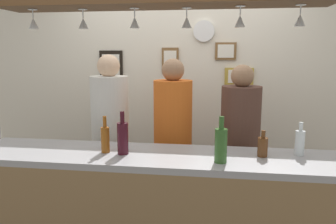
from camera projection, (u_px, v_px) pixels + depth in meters
back_wall at (181, 92)px, 3.67m from camera, size 4.40×0.06×2.60m
bar_counter at (155, 210)px, 2.21m from camera, size 2.70×0.55×1.04m
overhead_glass_rack at (159, 4)px, 2.18m from camera, size 2.20×0.36×0.04m
hanging_wineglass_far_left at (33, 23)px, 2.31m from camera, size 0.07×0.07×0.13m
hanging_wineglass_left at (83, 23)px, 2.30m from camera, size 0.07×0.07×0.13m
hanging_wineglass_center_left at (135, 22)px, 2.25m from camera, size 0.07×0.07×0.13m
hanging_wineglass_center at (187, 22)px, 2.23m from camera, size 0.07×0.07×0.13m
hanging_wineglass_center_right at (240, 20)px, 2.14m from camera, size 0.07×0.07×0.13m
hanging_wineglass_right at (300, 20)px, 2.09m from camera, size 0.07×0.07×0.13m
person_left_white_patterned_shirt at (110, 130)px, 3.05m from camera, size 0.34×0.34×1.72m
person_middle_orange_shirt at (173, 134)px, 2.97m from camera, size 0.34×0.34×1.68m
person_right_brown_shirt at (240, 140)px, 2.90m from camera, size 0.34×0.34×1.64m
bottle_soda_clear at (300, 142)px, 2.27m from camera, size 0.06×0.06×0.23m
bottle_champagne_green at (221, 145)px, 2.11m from camera, size 0.08×0.08×0.30m
bottle_beer_brown_stubby at (263, 146)px, 2.24m from camera, size 0.07×0.07×0.18m
bottle_beer_amber_tall at (105, 139)px, 2.33m from camera, size 0.06×0.06×0.26m
bottle_wine_dark_red at (123, 137)px, 2.29m from camera, size 0.08×0.08×0.30m
picture_frame_caricature at (111, 66)px, 3.69m from camera, size 0.26×0.02×0.34m
picture_frame_lower_pair at (239, 76)px, 3.51m from camera, size 0.30×0.02×0.18m
picture_frame_crest at (170, 60)px, 3.59m from camera, size 0.18×0.02×0.26m
picture_frame_upper_small at (226, 51)px, 3.49m from camera, size 0.22×0.02×0.18m
wall_clock at (204, 31)px, 3.48m from camera, size 0.22×0.03×0.22m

